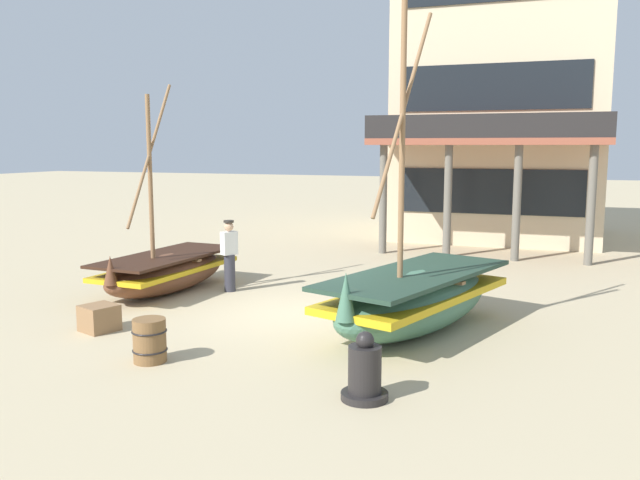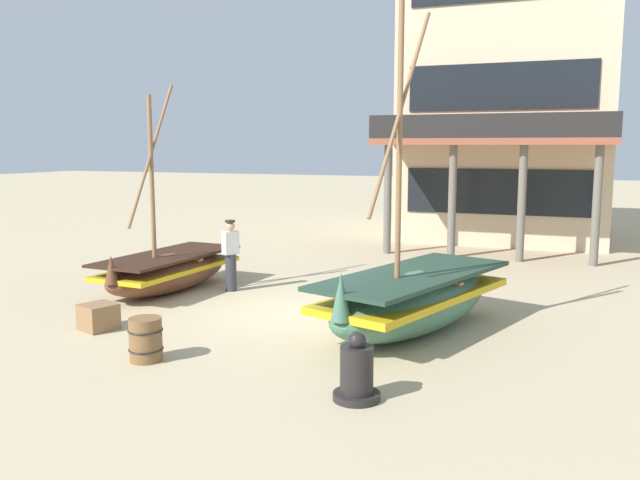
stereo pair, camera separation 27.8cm
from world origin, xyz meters
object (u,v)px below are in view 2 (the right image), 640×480
Objects in this scene: fisherman_by_hull at (231,256)px; capstan_winch at (357,373)px; fishing_boat_centre_large at (413,299)px; fishing_boat_near_left at (168,270)px; cargo_crate at (99,317)px; harbor_building_main at (510,95)px; wooden_barrel at (146,339)px.

fisherman_by_hull reaches higher than capstan_winch.
fishing_boat_centre_large is 6.13× the size of capstan_winch.
fishing_boat_near_left reaches higher than cargo_crate.
harbor_building_main is at bearing 89.27° from fishing_boat_centre_large.
fisherman_by_hull is at bearing -111.86° from harbor_building_main.
fishing_boat_near_left is 6.30m from fishing_boat_centre_large.
fishing_boat_near_left is at bearing 101.87° from cargo_crate.
capstan_winch is 1.35× the size of wooden_barrel.
fishing_boat_near_left is at bearing 168.43° from fishing_boat_centre_large.
capstan_winch is at bearing -88.84° from fishing_boat_centre_large.
fisherman_by_hull is (1.37, 0.56, 0.33)m from fishing_boat_near_left.
wooden_barrel reaches higher than cargo_crate.
wooden_barrel is 1.20× the size of cargo_crate.
harbor_building_main reaches higher than capstan_winch.
cargo_crate is 0.06× the size of harbor_building_main.
fishing_boat_centre_large is at bearing -90.73° from harbor_building_main.
fishing_boat_centre_large reaches higher than fishing_boat_near_left.
fishing_boat_centre_large is at bearing 41.61° from wooden_barrel.
harbor_building_main is (6.36, 13.00, 4.79)m from fishing_boat_near_left.
capstan_winch is 5.76m from cargo_crate.
fishing_boat_centre_large is 5.15m from fisherman_by_hull.
wooden_barrel is (-3.57, -3.17, -0.27)m from fishing_boat_centre_large.
harbor_building_main is at bearing 89.64° from capstan_winch.
cargo_crate is at bearing -109.22° from harbor_building_main.
harbor_building_main reaches higher than fishing_boat_centre_large.
fishing_boat_centre_large reaches higher than cargo_crate.
fishing_boat_near_left is 15.25m from harbor_building_main.
harbor_building_main is at bearing 77.86° from wooden_barrel.
cargo_crate is at bearing 164.97° from capstan_winch.
fisherman_by_hull reaches higher than wooden_barrel.
wooden_barrel is (-3.64, 0.32, -0.02)m from capstan_winch.
fishing_boat_near_left is 7.85m from capstan_winch.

